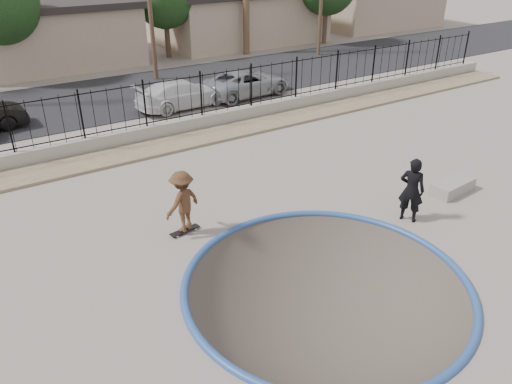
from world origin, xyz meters
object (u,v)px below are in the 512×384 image
object	(u,v)px
skater	(183,205)
car_d	(247,83)
concrete_ledge	(452,187)
videographer	(412,190)
car_c	(182,94)
skateboard	(185,230)

from	to	relation	value
skater	car_d	size ratio (longest dim) A/B	0.38
concrete_ledge	skater	bearing A→B (deg)	163.58
videographer	car_c	xyz separation A→B (m)	(-0.97, 13.31, -0.28)
concrete_ledge	skateboard	bearing A→B (deg)	163.58
concrete_ledge	car_d	bearing A→B (deg)	89.37
videographer	car_d	distance (m)	13.59
concrete_ledge	car_d	size ratio (longest dim) A/B	0.34
car_d	car_c	bearing A→B (deg)	85.64
skateboard	car_c	world-z (taller)	car_c
videographer	skateboard	bearing A→B (deg)	33.21
skateboard	car_d	distance (m)	13.49
skateboard	concrete_ledge	size ratio (longest dim) A/B	0.58
concrete_ledge	car_c	bearing A→B (deg)	105.38
videographer	concrete_ledge	xyz separation A→B (m)	(2.57, 0.43, -0.78)
skater	car_d	world-z (taller)	skater
skateboard	videographer	size ratio (longest dim) A/B	0.47
videographer	car_c	world-z (taller)	videographer
car_d	videographer	bearing A→B (deg)	164.12
skater	concrete_ledge	xyz separation A→B (m)	(8.42, -2.48, -0.70)
videographer	car_d	world-z (taller)	videographer
skater	skateboard	size ratio (longest dim) A/B	1.94
videographer	concrete_ledge	size ratio (longest dim) A/B	1.23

